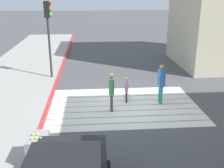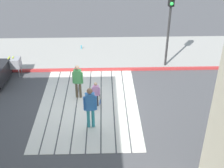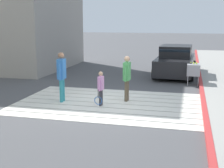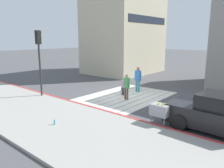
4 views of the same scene
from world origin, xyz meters
name	(u,v)px [view 1 (image 1 of 4)]	position (x,y,z in m)	size (l,w,h in m)	color
ground_plane	(124,106)	(0.00, 0.00, 0.00)	(120.00, 120.00, 0.00)	#4C4C4F
crosswalk_stripes	(124,106)	(0.00, 0.00, 0.01)	(6.40, 4.35, 0.01)	silver
curb_painted	(48,107)	(-3.25, 0.00, 0.07)	(0.16, 40.00, 0.13)	#BC3333
traffic_light_corner	(48,25)	(-3.58, 4.11, 3.04)	(0.39, 0.28, 4.24)	#2D2D2D
tennis_ball_cart	(38,144)	(-2.90, -4.04, 0.70)	(0.56, 0.80, 1.02)	#99999E
pedestrian_adult_lead	(111,89)	(-0.57, -0.48, 0.95)	(0.23, 0.48, 1.63)	brown
pedestrian_adult_trailing	(161,81)	(1.65, 0.16, 1.03)	(0.25, 0.52, 1.77)	teal
pedestrian_child_with_racket	(127,89)	(0.17, 0.35, 0.66)	(0.28, 0.37, 1.18)	#333338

